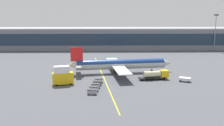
{
  "coord_description": "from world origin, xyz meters",
  "views": [
    {
      "loc": [
        1.83,
        -91.8,
        22.75
      ],
      "look_at": [
        3.6,
        3.17,
        4.5
      ],
      "focal_mm": 39.86,
      "sensor_mm": 36.0,
      "label": 1
    }
  ],
  "objects_px": {
    "main_airliner": "(120,64)",
    "pushback_tug": "(185,79)",
    "baggage_cart_0": "(92,92)",
    "baggage_cart_4": "(99,81)",
    "baggage_cart_1": "(94,89)",
    "baggage_cart_2": "(96,86)",
    "lavatory_truck": "(63,73)",
    "catering_lift": "(63,76)",
    "baggage_cart_3": "(97,83)",
    "fuel_tanker": "(156,75)"
  },
  "relations": [
    {
      "from": "lavatory_truck",
      "to": "baggage_cart_3",
      "type": "distance_m",
      "value": 17.54
    },
    {
      "from": "fuel_tanker",
      "to": "baggage_cart_0",
      "type": "height_order",
      "value": "fuel_tanker"
    },
    {
      "from": "baggage_cart_4",
      "to": "pushback_tug",
      "type": "bearing_deg",
      "value": 2.17
    },
    {
      "from": "main_airliner",
      "to": "fuel_tanker",
      "type": "distance_m",
      "value": 16.15
    },
    {
      "from": "lavatory_truck",
      "to": "baggage_cart_2",
      "type": "bearing_deg",
      "value": -48.75
    },
    {
      "from": "pushback_tug",
      "to": "lavatory_truck",
      "type": "distance_m",
      "value": 44.2
    },
    {
      "from": "baggage_cart_0",
      "to": "baggage_cart_4",
      "type": "relative_size",
      "value": 1.0
    },
    {
      "from": "main_airliner",
      "to": "lavatory_truck",
      "type": "bearing_deg",
      "value": -164.36
    },
    {
      "from": "main_airliner",
      "to": "baggage_cart_0",
      "type": "distance_m",
      "value": 28.89
    },
    {
      "from": "fuel_tanker",
      "to": "baggage_cart_0",
      "type": "distance_m",
      "value": 27.56
    },
    {
      "from": "catering_lift",
      "to": "baggage_cart_0",
      "type": "xyz_separation_m",
      "value": [
        10.41,
        -10.58,
        -2.28
      ]
    },
    {
      "from": "pushback_tug",
      "to": "lavatory_truck",
      "type": "relative_size",
      "value": 0.75
    },
    {
      "from": "catering_lift",
      "to": "baggage_cart_0",
      "type": "bearing_deg",
      "value": -45.49
    },
    {
      "from": "catering_lift",
      "to": "baggage_cart_3",
      "type": "height_order",
      "value": "catering_lift"
    },
    {
      "from": "baggage_cart_3",
      "to": "baggage_cart_4",
      "type": "xyz_separation_m",
      "value": [
        0.37,
        3.18,
        0.0
      ]
    },
    {
      "from": "main_airliner",
      "to": "baggage_cart_4",
      "type": "relative_size",
      "value": 15.11
    },
    {
      "from": "fuel_tanker",
      "to": "pushback_tug",
      "type": "height_order",
      "value": "fuel_tanker"
    },
    {
      "from": "baggage_cart_2",
      "to": "baggage_cart_3",
      "type": "xyz_separation_m",
      "value": [
        0.37,
        3.18,
        0.0
      ]
    },
    {
      "from": "main_airliner",
      "to": "pushback_tug",
      "type": "height_order",
      "value": "main_airliner"
    },
    {
      "from": "catering_lift",
      "to": "pushback_tug",
      "type": "distance_m",
      "value": 42.09
    },
    {
      "from": "lavatory_truck",
      "to": "catering_lift",
      "type": "bearing_deg",
      "value": -80.71
    },
    {
      "from": "lavatory_truck",
      "to": "baggage_cart_3",
      "type": "height_order",
      "value": "lavatory_truck"
    },
    {
      "from": "baggage_cart_3",
      "to": "baggage_cart_4",
      "type": "relative_size",
      "value": 1.0
    },
    {
      "from": "baggage_cart_4",
      "to": "baggage_cart_1",
      "type": "bearing_deg",
      "value": -96.71
    },
    {
      "from": "baggage_cart_0",
      "to": "baggage_cart_4",
      "type": "distance_m",
      "value": 12.8
    },
    {
      "from": "fuel_tanker",
      "to": "baggage_cart_1",
      "type": "relative_size",
      "value": 3.94
    },
    {
      "from": "catering_lift",
      "to": "lavatory_truck",
      "type": "distance_m",
      "value": 10.7
    },
    {
      "from": "main_airliner",
      "to": "baggage_cart_1",
      "type": "height_order",
      "value": "main_airliner"
    },
    {
      "from": "lavatory_truck",
      "to": "baggage_cart_4",
      "type": "bearing_deg",
      "value": -31.41
    },
    {
      "from": "main_airliner",
      "to": "baggage_cart_4",
      "type": "bearing_deg",
      "value": -119.41
    },
    {
      "from": "baggage_cart_3",
      "to": "baggage_cart_2",
      "type": "bearing_deg",
      "value": -96.71
    },
    {
      "from": "baggage_cart_1",
      "to": "pushback_tug",
      "type": "bearing_deg",
      "value": 18.92
    },
    {
      "from": "main_airliner",
      "to": "baggage_cart_2",
      "type": "height_order",
      "value": "main_airliner"
    },
    {
      "from": "baggage_cart_0",
      "to": "baggage_cart_4",
      "type": "bearing_deg",
      "value": 83.29
    },
    {
      "from": "fuel_tanker",
      "to": "catering_lift",
      "type": "relative_size",
      "value": 1.54
    },
    {
      "from": "baggage_cart_1",
      "to": "baggage_cart_3",
      "type": "xyz_separation_m",
      "value": [
        0.75,
        6.36,
        0.0
      ]
    },
    {
      "from": "fuel_tanker",
      "to": "baggage_cart_4",
      "type": "relative_size",
      "value": 3.94
    },
    {
      "from": "baggage_cart_1",
      "to": "baggage_cart_0",
      "type": "bearing_deg",
      "value": -96.71
    },
    {
      "from": "baggage_cart_3",
      "to": "baggage_cart_4",
      "type": "height_order",
      "value": "same"
    },
    {
      "from": "baggage_cart_2",
      "to": "baggage_cart_3",
      "type": "distance_m",
      "value": 3.2
    },
    {
      "from": "catering_lift",
      "to": "baggage_cart_2",
      "type": "xyz_separation_m",
      "value": [
        11.15,
        -4.23,
        -2.28
      ]
    },
    {
      "from": "pushback_tug",
      "to": "baggage_cart_2",
      "type": "distance_m",
      "value": 31.65
    },
    {
      "from": "main_airliner",
      "to": "baggage_cart_2",
      "type": "relative_size",
      "value": 15.11
    },
    {
      "from": "catering_lift",
      "to": "lavatory_truck",
      "type": "bearing_deg",
      "value": 99.29
    },
    {
      "from": "baggage_cart_0",
      "to": "baggage_cart_1",
      "type": "xyz_separation_m",
      "value": [
        0.37,
        3.18,
        0.0
      ]
    },
    {
      "from": "baggage_cart_0",
      "to": "catering_lift",
      "type": "bearing_deg",
      "value": 134.51
    },
    {
      "from": "lavatory_truck",
      "to": "baggage_cart_1",
      "type": "bearing_deg",
      "value": -55.02
    },
    {
      "from": "main_airliner",
      "to": "lavatory_truck",
      "type": "height_order",
      "value": "main_airliner"
    },
    {
      "from": "baggage_cart_1",
      "to": "baggage_cart_4",
      "type": "distance_m",
      "value": 9.6
    },
    {
      "from": "baggage_cart_0",
      "to": "baggage_cart_2",
      "type": "height_order",
      "value": "same"
    }
  ]
}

